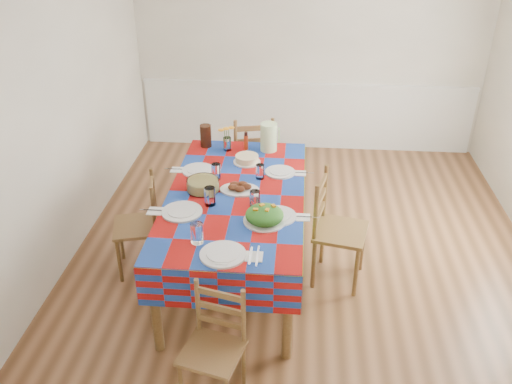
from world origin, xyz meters
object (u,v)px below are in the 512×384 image
(chair_far, at_px, (252,159))
(chair_right, at_px, (335,230))
(green_pitcher, at_px, (269,137))
(meat_platter, at_px, (239,188))
(chair_near, at_px, (214,348))
(dining_table, at_px, (236,203))
(tea_pitcher, at_px, (206,136))
(chair_left, at_px, (141,225))

(chair_far, relative_size, chair_right, 1.00)
(green_pitcher, relative_size, chair_far, 0.27)
(meat_platter, height_order, chair_near, meat_platter)
(meat_platter, bearing_deg, chair_far, 90.56)
(dining_table, relative_size, meat_platter, 6.39)
(meat_platter, xyz_separation_m, tea_pitcher, (-0.44, 0.90, 0.09))
(tea_pitcher, distance_m, chair_right, 1.67)
(dining_table, height_order, chair_right, chair_right)
(green_pitcher, relative_size, tea_pitcher, 1.25)
(dining_table, xyz_separation_m, chair_left, (-0.88, 0.01, -0.29))
(chair_near, xyz_separation_m, chair_left, (-0.89, 1.41, 0.03))
(chair_far, relative_size, chair_left, 1.10)
(chair_right, bearing_deg, green_pitcher, 48.72)
(chair_left, bearing_deg, chair_far, 132.08)
(meat_platter, height_order, green_pitcher, green_pitcher)
(dining_table, height_order, meat_platter, meat_platter)
(chair_near, bearing_deg, tea_pitcher, 114.95)
(green_pitcher, bearing_deg, chair_near, -95.26)
(chair_left, bearing_deg, dining_table, 74.39)
(tea_pitcher, distance_m, chair_far, 0.76)
(dining_table, xyz_separation_m, chair_near, (0.01, -1.40, -0.32))
(tea_pitcher, xyz_separation_m, chair_near, (0.43, -2.35, -0.53))
(green_pitcher, xyz_separation_m, chair_far, (-0.21, 0.48, -0.48))
(tea_pitcher, xyz_separation_m, chair_right, (1.30, -0.94, -0.45))
(green_pitcher, distance_m, chair_far, 0.71)
(chair_near, bearing_deg, green_pitcher, 99.31)
(meat_platter, relative_size, chair_far, 0.33)
(tea_pitcher, relative_size, chair_near, 0.26)
(chair_far, height_order, chair_left, chair_far)
(tea_pitcher, distance_m, chair_left, 1.16)
(green_pitcher, xyz_separation_m, chair_left, (-1.11, -0.90, -0.53))
(tea_pitcher, bearing_deg, chair_far, 45.42)
(green_pitcher, xyz_separation_m, chair_near, (-0.21, -2.31, -0.56))
(dining_table, distance_m, chair_near, 1.43)
(green_pitcher, height_order, chair_right, green_pitcher)
(meat_platter, height_order, tea_pitcher, tea_pitcher)
(meat_platter, xyz_separation_m, chair_left, (-0.91, -0.04, -0.41))
(chair_right, bearing_deg, chair_far, 44.78)
(dining_table, xyz_separation_m, meat_platter, (0.02, 0.05, 0.12))
(dining_table, height_order, tea_pitcher, tea_pitcher)
(meat_platter, relative_size, tea_pitcher, 1.51)
(meat_platter, relative_size, chair_left, 0.36)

